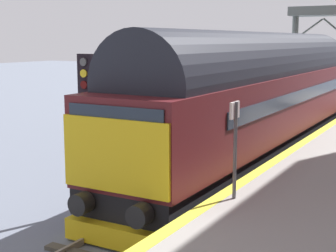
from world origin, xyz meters
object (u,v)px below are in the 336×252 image
object	(u,v)px
diesel_locomotive	(261,94)
signal_post_mid	(87,111)
platform_number_sign	(235,135)
signal_post_far	(275,72)

from	to	relation	value
diesel_locomotive	signal_post_mid	world-z (taller)	diesel_locomotive
diesel_locomotive	platform_number_sign	xyz separation A→B (m)	(2.05, -7.49, -0.09)
signal_post_far	platform_number_sign	size ratio (longest dim) A/B	2.04
platform_number_sign	signal_post_mid	bearing A→B (deg)	179.30
signal_post_far	platform_number_sign	world-z (taller)	signal_post_far
signal_post_mid	signal_post_far	bearing A→B (deg)	90.00
signal_post_mid	signal_post_far	world-z (taller)	signal_post_far
signal_post_far	diesel_locomotive	bearing A→B (deg)	-75.47
diesel_locomotive	platform_number_sign	world-z (taller)	diesel_locomotive
diesel_locomotive	signal_post_mid	distance (m)	7.70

